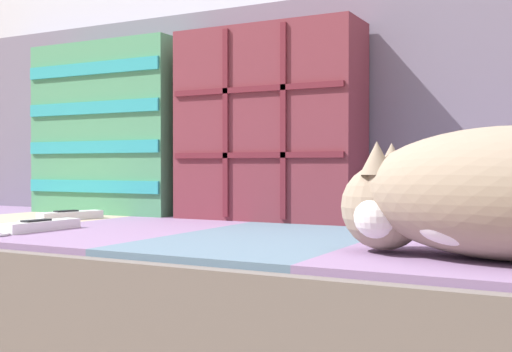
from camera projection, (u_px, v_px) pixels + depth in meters
couch at (221, 336)px, 1.24m from camera, size 2.03×0.81×0.42m
sofa_backrest at (293, 112)px, 1.53m from camera, size 1.99×0.14×0.49m
throw_pillow_quilted at (268, 124)px, 1.39m from camera, size 0.41×0.14×0.42m
throw_pillow_striped at (110, 129)px, 1.60m from camera, size 0.41×0.14×0.42m
sleeping_cat at (496, 196)px, 0.80m from camera, size 0.46×0.22×0.17m
game_remote_near at (67, 216)px, 1.39m from camera, size 0.09×0.19×0.02m
game_remote_far at (38, 226)px, 1.15m from camera, size 0.05×0.20×0.02m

